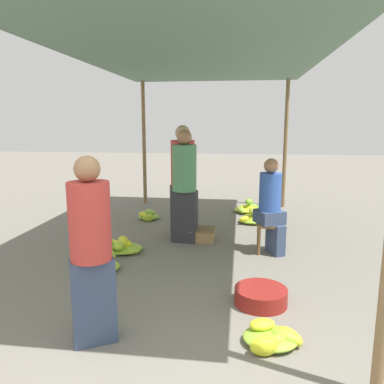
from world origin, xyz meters
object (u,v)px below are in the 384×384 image
at_px(vendor_foreground, 91,249).
at_px(shopper_walking_far, 184,185).
at_px(basin_black, 261,296).
at_px(shopper_walking_mid, 183,179).
at_px(vendor_seated, 271,204).
at_px(banana_pile_right_1, 273,338).
at_px(banana_pile_left_2, 149,215).
at_px(banana_pile_right_2, 248,209).
at_px(banana_pile_right_0, 252,218).
at_px(stool, 269,229).
at_px(banana_pile_left_0, 104,264).
at_px(crate_near, 203,235).
at_px(banana_pile_left_1, 121,247).

bearing_deg(vendor_foreground, shopper_walking_far, 82.89).
distance_m(basin_black, shopper_walking_mid, 2.63).
distance_m(vendor_seated, shopper_walking_far, 1.32).
bearing_deg(shopper_walking_mid, banana_pile_right_1, -67.82).
bearing_deg(vendor_foreground, banana_pile_left_2, 97.63).
xyz_separation_m(banana_pile_left_2, banana_pile_right_2, (1.88, 0.81, -0.00)).
xyz_separation_m(basin_black, shopper_walking_mid, (-1.13, 2.22, 0.83)).
xyz_separation_m(banana_pile_left_2, banana_pile_right_1, (1.99, -3.84, -0.01)).
bearing_deg(banana_pile_right_2, banana_pile_right_0, -85.86).
height_order(vendor_foreground, stool, vendor_foreground).
bearing_deg(stool, banana_pile_right_2, 95.73).
relative_size(vendor_foreground, banana_pile_left_2, 3.68).
xyz_separation_m(stool, banana_pile_right_1, (-0.12, -2.28, -0.27)).
bearing_deg(vendor_seated, banana_pile_right_2, 96.13).
distance_m(vendor_foreground, banana_pile_left_0, 1.70).
xyz_separation_m(vendor_foreground, banana_pile_right_2, (1.35, 4.77, -0.73)).
bearing_deg(banana_pile_left_2, crate_near, -45.20).
relative_size(stool, banana_pile_right_2, 0.73).
relative_size(shopper_walking_mid, shopper_walking_far, 1.03).
bearing_deg(banana_pile_left_2, basin_black, -58.26).
distance_m(banana_pile_left_2, shopper_walking_far, 1.70).
height_order(basin_black, shopper_walking_mid, shopper_walking_mid).
bearing_deg(banana_pile_right_2, vendor_seated, -83.87).
height_order(basin_black, banana_pile_right_0, banana_pile_right_0).
distance_m(basin_black, banana_pile_left_2, 3.67).
bearing_deg(vendor_seated, basin_black, -97.23).
bearing_deg(banana_pile_left_1, banana_pile_right_0, 44.09).
bearing_deg(shopper_walking_mid, shopper_walking_far, -76.86).
distance_m(basin_black, banana_pile_right_0, 3.11).
xyz_separation_m(basin_black, crate_near, (-0.79, 1.97, 0.01)).
bearing_deg(banana_pile_right_0, banana_pile_left_1, -135.91).
height_order(banana_pile_left_1, banana_pile_right_1, banana_pile_left_1).
relative_size(stool, banana_pile_left_1, 0.72).
height_order(vendor_foreground, banana_pile_right_2, vendor_foreground).
height_order(basin_black, banana_pile_left_0, banana_pile_left_0).
bearing_deg(shopper_walking_mid, banana_pile_left_1, -128.55).
xyz_separation_m(basin_black, banana_pile_left_0, (-1.88, 0.63, -0.00)).
height_order(banana_pile_left_2, banana_pile_right_0, banana_pile_right_0).
xyz_separation_m(stool, vendor_seated, (0.02, -0.01, 0.35)).
bearing_deg(banana_pile_left_1, basin_black, -34.54).
bearing_deg(banana_pile_left_0, banana_pile_left_1, 89.61).
distance_m(stool, banana_pile_right_1, 2.30).
bearing_deg(crate_near, banana_pile_right_1, -72.42).
relative_size(basin_black, banana_pile_left_1, 0.89).
xyz_separation_m(stool, banana_pile_left_1, (-2.05, -0.28, -0.26)).
distance_m(crate_near, shopper_walking_far, 0.84).
bearing_deg(crate_near, shopper_walking_far, -165.26).
bearing_deg(banana_pile_left_0, banana_pile_right_2, 61.17).
xyz_separation_m(vendor_foreground, banana_pile_right_0, (1.41, 3.95, -0.71)).
relative_size(vendor_seated, banana_pile_left_0, 2.46).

